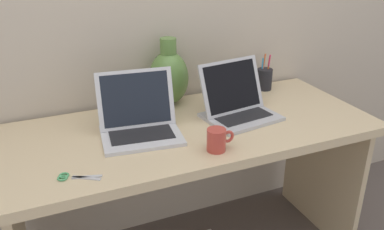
{
  "coord_description": "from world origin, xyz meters",
  "views": [
    {
      "loc": [
        -0.62,
        -1.45,
        1.49
      ],
      "look_at": [
        0.0,
        0.0,
        0.79
      ],
      "focal_mm": 38.42,
      "sensor_mm": 36.0,
      "label": 1
    }
  ],
  "objects_px": {
    "laptop_right": "(237,102)",
    "scissors": "(72,177)",
    "coffee_mug": "(217,140)",
    "laptop_left": "(139,118)",
    "pen_cup": "(264,79)",
    "green_vase": "(169,76)"
  },
  "relations": [
    {
      "from": "laptop_right",
      "to": "scissors",
      "type": "xyz_separation_m",
      "value": [
        -0.75,
        -0.23,
        -0.06
      ]
    },
    {
      "from": "coffee_mug",
      "to": "scissors",
      "type": "bearing_deg",
      "value": 177.95
    },
    {
      "from": "laptop_right",
      "to": "laptop_left",
      "type": "bearing_deg",
      "value": 179.27
    },
    {
      "from": "scissors",
      "to": "laptop_right",
      "type": "bearing_deg",
      "value": 17.16
    },
    {
      "from": "laptop_left",
      "to": "pen_cup",
      "type": "height_order",
      "value": "laptop_left"
    },
    {
      "from": "green_vase",
      "to": "coffee_mug",
      "type": "bearing_deg",
      "value": -89.62
    },
    {
      "from": "green_vase",
      "to": "scissors",
      "type": "bearing_deg",
      "value": -137.29
    },
    {
      "from": "laptop_right",
      "to": "coffee_mug",
      "type": "xyz_separation_m",
      "value": [
        -0.22,
        -0.25,
        -0.02
      ]
    },
    {
      "from": "green_vase",
      "to": "scissors",
      "type": "height_order",
      "value": "green_vase"
    },
    {
      "from": "laptop_left",
      "to": "coffee_mug",
      "type": "bearing_deg",
      "value": -48.58
    },
    {
      "from": "laptop_left",
      "to": "scissors",
      "type": "bearing_deg",
      "value": -142.12
    },
    {
      "from": "pen_cup",
      "to": "laptop_left",
      "type": "bearing_deg",
      "value": -162.37
    },
    {
      "from": "green_vase",
      "to": "scissors",
      "type": "xyz_separation_m",
      "value": [
        -0.53,
        -0.49,
        -0.13
      ]
    },
    {
      "from": "coffee_mug",
      "to": "pen_cup",
      "type": "height_order",
      "value": "pen_cup"
    },
    {
      "from": "laptop_left",
      "to": "pen_cup",
      "type": "xyz_separation_m",
      "value": [
        0.74,
        0.24,
        -0.01
      ]
    },
    {
      "from": "green_vase",
      "to": "pen_cup",
      "type": "height_order",
      "value": "green_vase"
    },
    {
      "from": "coffee_mug",
      "to": "pen_cup",
      "type": "relative_size",
      "value": 0.59
    },
    {
      "from": "laptop_right",
      "to": "scissors",
      "type": "height_order",
      "value": "laptop_right"
    },
    {
      "from": "laptop_left",
      "to": "coffee_mug",
      "type": "distance_m",
      "value": 0.34
    },
    {
      "from": "laptop_left",
      "to": "scissors",
      "type": "xyz_separation_m",
      "value": [
        -0.31,
        -0.24,
        -0.06
      ]
    },
    {
      "from": "laptop_right",
      "to": "green_vase",
      "type": "height_order",
      "value": "green_vase"
    },
    {
      "from": "pen_cup",
      "to": "scissors",
      "type": "xyz_separation_m",
      "value": [
        -1.05,
        -0.47,
        -0.05
      ]
    }
  ]
}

